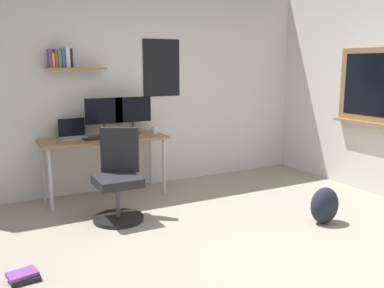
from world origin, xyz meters
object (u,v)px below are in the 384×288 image
(backpack, at_px, (325,205))
(book_stack_on_floor, at_px, (24,276))
(desk, at_px, (104,144))
(monitor_primary, at_px, (104,114))
(keyboard, at_px, (100,138))
(monitor_secondary, at_px, (133,112))
(coffee_mug, at_px, (154,130))
(office_chair, at_px, (118,181))
(computer_mouse, at_px, (123,136))
(laptop, at_px, (73,134))

(backpack, xyz_separation_m, book_stack_on_floor, (-2.86, 0.20, -0.15))
(desk, distance_m, backpack, 2.59)
(monitor_primary, xyz_separation_m, keyboard, (-0.11, -0.16, -0.26))
(monitor_primary, bearing_deg, desk, -112.42)
(desk, relative_size, backpack, 3.93)
(monitor_secondary, relative_size, book_stack_on_floor, 1.92)
(backpack, bearing_deg, coffee_mug, 120.23)
(monitor_secondary, bearing_deg, office_chair, -120.01)
(monitor_primary, xyz_separation_m, backpack, (1.68, -1.96, -0.82))
(office_chair, xyz_separation_m, monitor_primary, (0.12, 0.85, 0.60))
(monitor_secondary, height_order, book_stack_on_floor, monitor_secondary)
(computer_mouse, distance_m, book_stack_on_floor, 2.22)
(laptop, bearing_deg, monitor_secondary, -3.73)
(laptop, height_order, backpack, laptop)
(monitor_primary, xyz_separation_m, coffee_mug, (0.60, -0.11, -0.22))
(desk, distance_m, coffee_mug, 0.65)
(office_chair, bearing_deg, computer_mouse, 67.14)
(desk, height_order, backpack, desk)
(keyboard, xyz_separation_m, backpack, (1.79, -1.80, -0.56))
(office_chair, bearing_deg, book_stack_on_floor, -139.03)
(desk, relative_size, computer_mouse, 14.21)
(laptop, xyz_separation_m, keyboard, (0.26, -0.21, -0.04))
(office_chair, distance_m, computer_mouse, 0.83)
(desk, height_order, book_stack_on_floor, desk)
(monitor_primary, height_order, keyboard, monitor_primary)
(coffee_mug, distance_m, book_stack_on_floor, 2.55)
(laptop, xyz_separation_m, monitor_secondary, (0.74, -0.05, 0.22))
(desk, bearing_deg, laptop, 157.49)
(office_chair, distance_m, book_stack_on_floor, 1.45)
(laptop, bearing_deg, book_stack_on_floor, -114.00)
(office_chair, relative_size, monitor_primary, 2.05)
(computer_mouse, bearing_deg, backpack, -50.01)
(coffee_mug, bearing_deg, monitor_primary, 169.68)
(laptop, xyz_separation_m, backpack, (2.05, -2.01, -0.61))
(computer_mouse, xyz_separation_m, backpack, (1.51, -1.80, -0.57))
(office_chair, height_order, book_stack_on_floor, office_chair)
(monitor_secondary, bearing_deg, backpack, -56.24)
(keyboard, distance_m, backpack, 2.60)
(coffee_mug, bearing_deg, laptop, 170.77)
(monitor_primary, height_order, book_stack_on_floor, monitor_primary)
(monitor_primary, bearing_deg, backpack, -49.41)
(computer_mouse, relative_size, book_stack_on_floor, 0.43)
(laptop, relative_size, book_stack_on_floor, 1.28)
(monitor_secondary, xyz_separation_m, keyboard, (-0.48, -0.16, -0.26))
(laptop, distance_m, monitor_secondary, 0.77)
(laptop, bearing_deg, coffee_mug, -9.23)
(keyboard, height_order, coffee_mug, coffee_mug)
(monitor_secondary, xyz_separation_m, book_stack_on_floor, (-1.55, -1.77, -0.98))
(computer_mouse, bearing_deg, office_chair, -112.86)
(coffee_mug, bearing_deg, monitor_secondary, 154.75)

